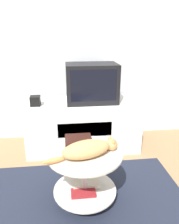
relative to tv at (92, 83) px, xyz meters
name	(u,v)px	position (x,y,z in m)	size (l,w,h in m)	color
ground_plane	(83,206)	(-0.19, -1.01, -0.81)	(12.00, 12.00, 0.00)	#93704C
wall_back	(72,37)	(-0.19, 0.37, 0.49)	(8.00, 0.05, 2.60)	silver
rug	(83,205)	(-0.19, -1.01, -0.80)	(1.78, 1.20, 0.02)	#1E2333
tv_stand	(83,125)	(-0.11, 0.00, -0.51)	(1.32, 0.56, 0.59)	silver
tv	(92,83)	(0.00, 0.00, 0.00)	(0.58, 0.38, 0.44)	black
speaker	(35,101)	(-0.64, -0.08, -0.17)	(0.11, 0.11, 0.11)	black
coffee_table	(85,172)	(-0.17, -0.96, -0.52)	(0.59, 0.59, 0.45)	#B2B2B7
dvd_box	(78,141)	(-0.21, -0.80, -0.31)	(0.22, 0.19, 0.05)	black
cat	(88,149)	(-0.15, -1.01, -0.28)	(0.58, 0.30, 0.12)	tan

